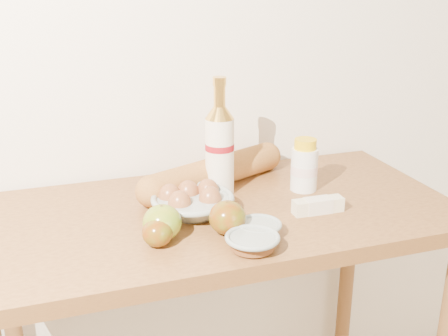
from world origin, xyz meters
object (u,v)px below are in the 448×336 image
Objects in this scene: cream_bottle at (304,166)px; egg_bowl at (192,202)px; table at (220,252)px; baguette at (214,172)px; bourbon_bottle at (220,147)px.

egg_bowl is at bearing -155.38° from cream_bottle.
cream_bottle is 0.68× the size of egg_bowl.
egg_bowl is (-0.07, -0.00, 0.15)m from table.
table is 0.23m from baguette.
baguette is (0.11, 0.15, 0.01)m from egg_bowl.
baguette is at bearing 78.13° from table.
cream_bottle is at bearing 8.78° from egg_bowl.
cream_bottle reaches higher than egg_bowl.
baguette is (0.03, 0.15, 0.17)m from table.
cream_bottle is 0.25m from baguette.
baguette is at bearing 55.16° from egg_bowl.
cream_bottle is at bearing 3.10° from bourbon_bottle.
table is 3.79× the size of bourbon_bottle.
bourbon_bottle is 0.24m from cream_bottle.
bourbon_bottle is 1.49× the size of egg_bowl.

